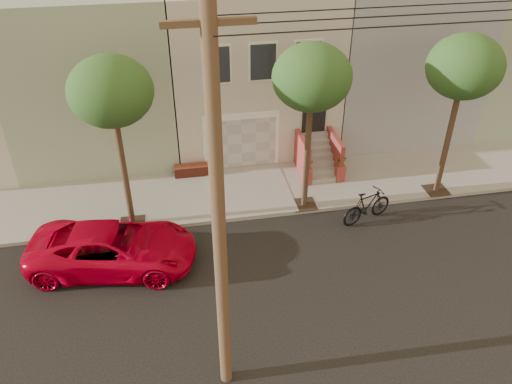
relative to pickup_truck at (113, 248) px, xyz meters
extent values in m
plane|color=black|center=(6.03, -1.83, -0.75)|extent=(90.00, 90.00, 0.00)
cube|color=gray|center=(6.03, 3.52, -0.68)|extent=(40.00, 3.70, 0.15)
cube|color=beige|center=(6.03, 9.37, 2.90)|extent=(7.00, 8.00, 7.00)
cube|color=gray|center=(-0.77, 9.37, 2.90)|extent=(6.50, 8.00, 7.00)
cube|color=gray|center=(12.83, 9.37, 2.90)|extent=(6.50, 8.00, 7.00)
cube|color=gray|center=(19.33, 9.37, 2.90)|extent=(6.50, 8.00, 7.00)
cube|color=white|center=(5.13, 5.39, 0.65)|extent=(3.20, 0.12, 2.50)
cube|color=#B8B8B3|center=(5.13, 5.33, 0.55)|extent=(2.90, 0.06, 2.20)
cube|color=gray|center=(5.13, 3.52, -0.59)|extent=(3.20, 3.70, 0.02)
cube|color=brown|center=(2.93, 5.07, -0.38)|extent=(1.40, 0.45, 0.44)
cube|color=black|center=(8.23, 5.34, 1.80)|extent=(1.00, 0.06, 2.00)
cube|color=#3F4751|center=(4.23, 5.34, 4.00)|extent=(1.00, 0.06, 1.40)
cube|color=white|center=(4.23, 5.36, 4.00)|extent=(1.15, 0.05, 1.55)
cube|color=#3F4751|center=(6.03, 5.34, 4.00)|extent=(1.00, 0.06, 1.40)
cube|color=white|center=(6.03, 5.36, 4.00)|extent=(1.15, 0.05, 1.55)
cube|color=#3F4751|center=(7.83, 5.34, 4.00)|extent=(1.00, 0.06, 1.40)
cube|color=white|center=(7.83, 5.36, 4.00)|extent=(1.15, 0.05, 1.55)
cube|color=gray|center=(8.23, 3.55, -0.50)|extent=(1.20, 0.28, 0.20)
cube|color=gray|center=(8.23, 3.83, -0.30)|extent=(1.20, 0.28, 0.20)
cube|color=gray|center=(8.23, 4.11, -0.10)|extent=(1.20, 0.28, 0.20)
cube|color=gray|center=(8.23, 4.39, 0.10)|extent=(1.20, 0.28, 0.20)
cube|color=gray|center=(8.23, 4.67, 0.30)|extent=(1.20, 0.28, 0.20)
cube|color=gray|center=(8.23, 4.95, 0.50)|extent=(1.20, 0.28, 0.20)
cube|color=gray|center=(8.23, 5.23, 0.70)|extent=(1.20, 0.28, 0.20)
cube|color=maroon|center=(7.53, 4.39, 0.20)|extent=(0.18, 1.96, 1.60)
cube|color=maroon|center=(8.93, 4.39, 0.20)|extent=(0.18, 1.96, 1.60)
cube|color=maroon|center=(7.53, 3.51, -0.25)|extent=(0.35, 0.35, 0.70)
imported|color=#214518|center=(7.53, 3.51, 0.32)|extent=(0.40, 0.35, 0.45)
cube|color=maroon|center=(8.93, 3.51, -0.25)|extent=(0.35, 0.35, 0.70)
imported|color=#214518|center=(8.93, 3.51, 0.32)|extent=(0.41, 0.35, 0.45)
cube|color=#2D2116|center=(0.53, 2.07, -0.60)|extent=(0.90, 0.90, 0.02)
cylinder|color=#362418|center=(0.53, 2.07, 1.50)|extent=(0.22, 0.22, 4.20)
ellipsoid|color=#214518|center=(0.53, 2.07, 4.55)|extent=(2.70, 2.57, 2.29)
cube|color=#2D2116|center=(7.03, 2.07, -0.60)|extent=(0.90, 0.90, 0.02)
cylinder|color=#362418|center=(7.03, 2.07, 1.50)|extent=(0.22, 0.22, 4.20)
ellipsoid|color=#214518|center=(7.03, 2.07, 4.55)|extent=(2.70, 2.57, 2.29)
cube|color=#2D2116|center=(12.53, 2.07, -0.60)|extent=(0.90, 0.90, 0.02)
cylinder|color=#362418|center=(12.53, 2.07, 1.50)|extent=(0.22, 0.22, 4.20)
ellipsoid|color=#214518|center=(12.53, 2.07, 4.55)|extent=(2.70, 2.57, 2.29)
cylinder|color=#493522|center=(3.03, -5.03, 4.25)|extent=(0.30, 0.30, 10.00)
cube|color=#493522|center=(3.03, -5.03, 8.45)|extent=(1.60, 0.12, 0.12)
imported|color=#BD001E|center=(0.00, 0.00, 0.00)|extent=(5.73, 3.34, 1.50)
imported|color=black|center=(9.08, 0.86, -0.10)|extent=(2.25, 1.30, 1.31)
camera|label=1|loc=(2.24, -13.53, 10.78)|focal=35.96mm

